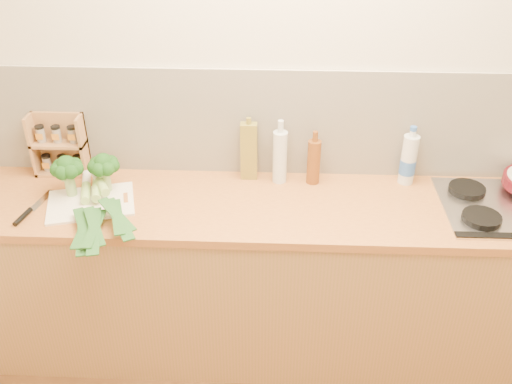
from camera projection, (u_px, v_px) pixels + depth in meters
room_shell at (285, 124)px, 2.75m from camera, size 3.50×3.50×3.50m
counter at (281, 277)px, 2.89m from camera, size 3.20×0.62×0.90m
gas_hob at (507, 206)px, 2.60m from camera, size 0.58×0.50×0.04m
chopping_board at (91, 203)px, 2.64m from camera, size 0.45×0.38×0.01m
broccoli_left at (67, 169)px, 2.62m from camera, size 0.15×0.15×0.20m
broccoli_right at (104, 166)px, 2.66m from camera, size 0.15×0.15×0.19m
leek_front at (85, 202)px, 2.60m from camera, size 0.22×0.66×0.04m
leek_mid at (96, 198)px, 2.59m from camera, size 0.22×0.69×0.04m
leek_back at (107, 195)px, 2.57m from camera, size 0.34×0.56×0.04m
chefs_knife at (28, 213)px, 2.57m from camera, size 0.09×0.31×0.02m
spice_rack at (61, 148)px, 2.82m from camera, size 0.26×0.11×0.32m
oil_tin at (249, 151)px, 2.77m from camera, size 0.08×0.05×0.32m
glass_bottle at (280, 156)px, 2.75m from camera, size 0.07×0.07×0.33m
amber_bottle at (314, 161)px, 2.75m from camera, size 0.06×0.06×0.28m
water_bottle at (408, 161)px, 2.75m from camera, size 0.08×0.08×0.28m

